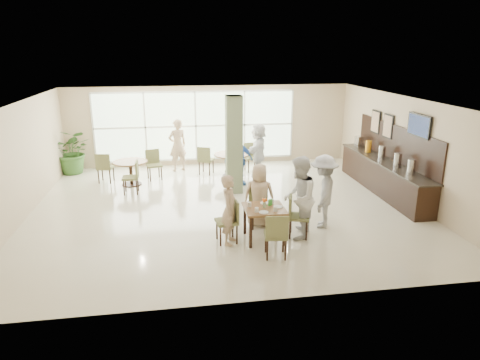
{
  "coord_description": "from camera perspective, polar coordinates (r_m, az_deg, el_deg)",
  "views": [
    {
      "loc": [
        -1.27,
        -10.61,
        4.06
      ],
      "look_at": [
        0.2,
        -1.2,
        1.1
      ],
      "focal_mm": 32.0,
      "sensor_mm": 36.0,
      "label": 1
    }
  ],
  "objects": [
    {
      "name": "round_table_left",
      "position": [
        13.5,
        -14.39,
        1.68
      ],
      "size": [
        1.05,
        1.05,
        0.75
      ],
      "color": "brown",
      "rests_on": "ground"
    },
    {
      "name": "adult_standing",
      "position": [
        14.67,
        -8.32,
        4.6
      ],
      "size": [
        0.77,
        0.65,
        1.78
      ],
      "primitive_type": "imported",
      "rotation": [
        0.0,
        0.0,
        3.55
      ],
      "color": "tan",
      "rests_on": "ground"
    },
    {
      "name": "round_table_right",
      "position": [
        13.98,
        -1.14,
        2.85
      ],
      "size": [
        1.15,
        1.15,
        0.75
      ],
      "color": "brown",
      "rests_on": "ground"
    },
    {
      "name": "teen_standing",
      "position": [
        10.09,
        11.04,
        -1.52
      ],
      "size": [
        1.04,
        1.28,
        1.73
      ],
      "primitive_type": "imported",
      "rotation": [
        0.0,
        0.0,
        -1.98
      ],
      "color": "#A3A3A5",
      "rests_on": "ground"
    },
    {
      "name": "ground",
      "position": [
        11.43,
        -1.93,
        -3.55
      ],
      "size": [
        10.0,
        10.0,
        0.0
      ],
      "primitive_type": "plane",
      "color": "beige",
      "rests_on": "ground"
    },
    {
      "name": "wall_tv",
      "position": [
        11.94,
        22.77,
        6.72
      ],
      "size": [
        0.06,
        1.0,
        0.58
      ],
      "color": "black",
      "rests_on": "ground"
    },
    {
      "name": "adult_b",
      "position": [
        14.12,
        2.46,
        4.11
      ],
      "size": [
        1.27,
        1.72,
        1.7
      ],
      "primitive_type": "imported",
      "rotation": [
        0.0,
        0.0,
        -1.99
      ],
      "color": "white",
      "rests_on": "ground"
    },
    {
      "name": "buffet_counter",
      "position": [
        13.1,
        18.61,
        0.8
      ],
      "size": [
        0.64,
        4.7,
        1.95
      ],
      "color": "black",
      "rests_on": "ground"
    },
    {
      "name": "potted_plant",
      "position": [
        15.31,
        -21.4,
        3.58
      ],
      "size": [
        1.54,
        1.54,
        1.51
      ],
      "primitive_type": "imported",
      "rotation": [
        0.0,
        0.0,
        -0.15
      ],
      "color": "#336026",
      "rests_on": "ground"
    },
    {
      "name": "chairs_main_table",
      "position": [
        9.36,
        3.37,
        -5.29
      ],
      "size": [
        2.16,
        2.03,
        0.95
      ],
      "color": "olive",
      "rests_on": "ground"
    },
    {
      "name": "adult_a",
      "position": [
        13.03,
        -0.18,
        2.64
      ],
      "size": [
        1.0,
        0.71,
        1.55
      ],
      "primitive_type": "imported",
      "rotation": [
        0.0,
        0.0,
        0.23
      ],
      "color": "#457ED1",
      "rests_on": "ground"
    },
    {
      "name": "teen_far",
      "position": [
        10.03,
        2.59,
        -2.02
      ],
      "size": [
        0.82,
        0.59,
        1.5
      ],
      "primitive_type": "imported",
      "rotation": [
        0.0,
        0.0,
        2.86
      ],
      "color": "tan",
      "rests_on": "ground"
    },
    {
      "name": "column",
      "position": [
        12.22,
        -0.82,
        4.69
      ],
      "size": [
        0.45,
        0.45,
        2.8
      ],
      "primitive_type": "cube",
      "color": "#6A7853",
      "rests_on": "ground"
    },
    {
      "name": "chairs_table_right",
      "position": [
        13.98,
        -1.27,
        2.39
      ],
      "size": [
        2.13,
        1.98,
        0.95
      ],
      "color": "olive",
      "rests_on": "ground"
    },
    {
      "name": "main_table",
      "position": [
        9.3,
        3.26,
        -4.29
      ],
      "size": [
        0.87,
        0.87,
        0.75
      ],
      "color": "brown",
      "rests_on": "ground"
    },
    {
      "name": "chairs_table_left",
      "position": [
        13.52,
        -14.43,
        1.32
      ],
      "size": [
        2.03,
        1.79,
        0.95
      ],
      "color": "olive",
      "rests_on": "ground"
    },
    {
      "name": "teen_right",
      "position": [
        9.43,
        7.86,
        -2.36
      ],
      "size": [
        1.0,
        1.1,
        1.84
      ],
      "primitive_type": "imported",
      "rotation": [
        0.0,
        0.0,
        -1.98
      ],
      "color": "white",
      "rests_on": "ground"
    },
    {
      "name": "tabletop_clutter",
      "position": [
        9.24,
        3.43,
        -3.37
      ],
      "size": [
        0.75,
        0.75,
        0.21
      ],
      "color": "white",
      "rests_on": "main_table"
    },
    {
      "name": "framed_art_a",
      "position": [
        13.36,
        19.14,
        6.79
      ],
      "size": [
        0.05,
        0.55,
        0.7
      ],
      "color": "black",
      "rests_on": "ground"
    },
    {
      "name": "teen_left",
      "position": [
        9.1,
        -1.38,
        -3.98
      ],
      "size": [
        0.54,
        0.65,
        1.53
      ],
      "primitive_type": "imported",
      "rotation": [
        0.0,
        0.0,
        1.21
      ],
      "color": "tan",
      "rests_on": "ground"
    },
    {
      "name": "framed_art_b",
      "position": [
        14.06,
        17.64,
        7.41
      ],
      "size": [
        0.05,
        0.55,
        0.7
      ],
      "color": "black",
      "rests_on": "ground"
    },
    {
      "name": "room_shell",
      "position": [
        10.94,
        -2.01,
        4.81
      ],
      "size": [
        10.0,
        10.0,
        10.0
      ],
      "color": "white",
      "rests_on": "ground"
    },
    {
      "name": "window_bank",
      "position": [
        15.32,
        -5.92,
        7.17
      ],
      "size": [
        7.0,
        0.04,
        7.0
      ],
      "color": "silver",
      "rests_on": "ground"
    }
  ]
}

